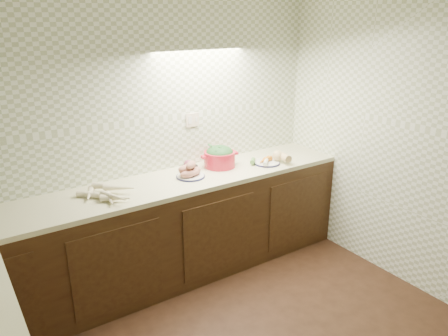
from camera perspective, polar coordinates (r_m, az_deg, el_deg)
room at (r=2.16m, az=6.80°, el=3.41°), size 3.60×3.60×2.60m
counter at (r=2.94m, az=-14.32°, el=-18.22°), size 3.60×3.60×0.90m
parsnip_pile at (r=3.43m, az=-15.58°, el=-3.29°), size 0.39×0.40×0.08m
sweet_potato_plate at (r=3.74m, az=-4.49°, el=-0.44°), size 0.25×0.25×0.15m
onion_bowl at (r=3.86m, az=-4.54°, el=0.09°), size 0.15×0.15×0.11m
dutch_oven at (r=3.97m, az=-0.57°, el=1.52°), size 0.36×0.33×0.20m
veg_plate at (r=4.10m, az=6.22°, el=1.20°), size 0.37×0.27×0.12m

